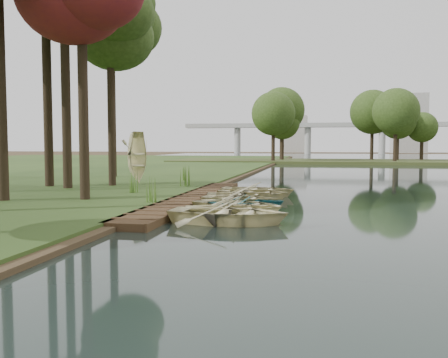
% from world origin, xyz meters
% --- Properties ---
extents(ground, '(300.00, 300.00, 0.00)m').
position_xyz_m(ground, '(0.00, 0.00, 0.00)').
color(ground, '#3D2F1D').
extents(boardwalk, '(1.60, 16.00, 0.30)m').
position_xyz_m(boardwalk, '(-1.60, 0.00, 0.15)').
color(boardwalk, '#392716').
rests_on(boardwalk, ground).
extents(peninsula, '(50.00, 14.00, 0.45)m').
position_xyz_m(peninsula, '(8.00, 50.00, 0.23)').
color(peninsula, '#39441E').
rests_on(peninsula, ground).
extents(far_trees, '(45.60, 5.60, 8.80)m').
position_xyz_m(far_trees, '(4.67, 50.00, 6.43)').
color(far_trees, black).
rests_on(far_trees, peninsula).
extents(bridge, '(95.90, 4.00, 8.60)m').
position_xyz_m(bridge, '(12.31, 120.00, 7.08)').
color(bridge, '#A5A5A0').
rests_on(bridge, ground).
extents(building_a, '(10.00, 8.00, 18.00)m').
position_xyz_m(building_a, '(30.00, 140.00, 9.00)').
color(building_a, '#A5A5A0').
rests_on(building_a, ground).
extents(building_b, '(8.00, 8.00, 12.00)m').
position_xyz_m(building_b, '(-5.00, 145.00, 6.00)').
color(building_b, '#A5A5A0').
rests_on(building_b, ground).
extents(rowboat_0, '(4.18, 3.11, 0.83)m').
position_xyz_m(rowboat_0, '(1.25, -5.84, 0.46)').
color(rowboat_0, beige).
rests_on(rowboat_0, water).
extents(rowboat_1, '(4.13, 3.48, 0.73)m').
position_xyz_m(rowboat_1, '(1.17, -4.30, 0.42)').
color(rowboat_1, beige).
rests_on(rowboat_1, water).
extents(rowboat_2, '(4.29, 3.66, 0.75)m').
position_xyz_m(rowboat_2, '(1.09, -3.16, 0.43)').
color(rowboat_2, beige).
rests_on(rowboat_2, water).
extents(rowboat_3, '(3.74, 3.22, 0.65)m').
position_xyz_m(rowboat_3, '(1.30, -2.12, 0.38)').
color(rowboat_3, teal).
rests_on(rowboat_3, water).
extents(rowboat_4, '(3.49, 2.59, 0.69)m').
position_xyz_m(rowboat_4, '(0.79, -0.79, 0.40)').
color(rowboat_4, beige).
rests_on(rowboat_4, water).
extents(rowboat_5, '(3.84, 3.05, 0.72)m').
position_xyz_m(rowboat_5, '(0.75, 0.72, 0.41)').
color(rowboat_5, beige).
rests_on(rowboat_5, water).
extents(rowboat_6, '(3.93, 3.16, 0.72)m').
position_xyz_m(rowboat_6, '(1.01, 1.89, 0.41)').
color(rowboat_6, beige).
rests_on(rowboat_6, water).
extents(rowboat_7, '(3.93, 2.96, 0.77)m').
position_xyz_m(rowboat_7, '(1.06, 3.09, 0.44)').
color(rowboat_7, beige).
rests_on(rowboat_7, water).
extents(stored_rowboat, '(3.74, 3.21, 0.65)m').
position_xyz_m(stored_rowboat, '(-6.78, 6.76, 0.63)').
color(stored_rowboat, beige).
rests_on(stored_rowboat, bank).
extents(tree_4, '(4.51, 4.51, 10.97)m').
position_xyz_m(tree_4, '(-7.68, 5.03, 9.26)').
color(tree_4, black).
rests_on(tree_4, bank).
extents(tree_6, '(5.06, 5.06, 13.90)m').
position_xyz_m(tree_6, '(-10.87, 12.45, 11.91)').
color(tree_6, black).
rests_on(tree_6, bank).
extents(reeds_0, '(0.60, 0.60, 0.97)m').
position_xyz_m(reeds_0, '(-2.60, -2.56, 0.79)').
color(reeds_0, '#3F661E').
rests_on(reeds_0, bank).
extents(reeds_1, '(0.60, 0.60, 1.02)m').
position_xyz_m(reeds_1, '(-4.98, 1.25, 0.81)').
color(reeds_1, '#3F661E').
rests_on(reeds_1, bank).
extents(reeds_2, '(0.60, 0.60, 1.12)m').
position_xyz_m(reeds_2, '(-3.41, 5.39, 0.86)').
color(reeds_2, '#3F661E').
rests_on(reeds_2, bank).
extents(reeds_3, '(0.60, 0.60, 0.97)m').
position_xyz_m(reeds_3, '(-4.65, 9.60, 0.79)').
color(reeds_3, '#3F661E').
rests_on(reeds_3, bank).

